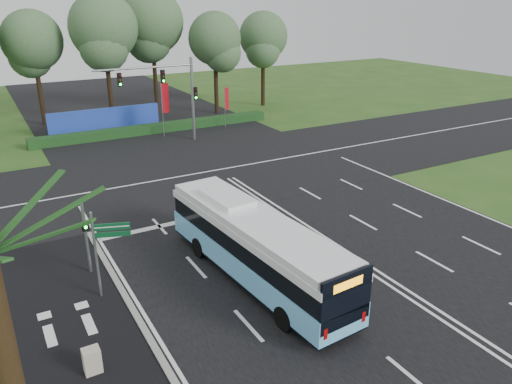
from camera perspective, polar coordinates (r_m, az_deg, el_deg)
ground at (r=26.12m, az=6.61°, el=-5.05°), size 120.00×120.00×0.00m
road_main at (r=26.11m, az=6.61°, el=-5.01°), size 20.00×120.00×0.04m
road_cross at (r=35.71m, az=-4.68°, el=2.45°), size 120.00×14.00×0.05m
bike_path at (r=19.57m, az=-19.94°, el=-16.20°), size 5.00×18.00×0.06m
kerb_strip at (r=19.89m, az=-12.97°, el=-14.57°), size 0.25×18.00×0.12m
city_bus at (r=21.43m, az=-0.07°, el=-6.24°), size 3.16×11.37×3.22m
pedestrian_signal at (r=23.00m, az=-18.85°, el=-4.71°), size 0.31×0.42×3.46m
street_sign at (r=20.79m, az=-17.05°, el=-5.71°), size 1.42×0.57×3.82m
utility_cabinet at (r=18.02m, az=-18.22°, el=-17.89°), size 0.56×0.47×0.93m
banner_flag_mid at (r=44.72m, az=-10.41°, el=10.13°), size 0.71×0.12×4.78m
banner_flag_right at (r=47.51m, az=-3.41°, el=10.38°), size 0.53×0.26×3.85m
traffic_light_gantry at (r=42.32m, az=-9.61°, el=11.70°), size 8.41×0.28×7.00m
hedge at (r=46.82m, az=-11.25°, el=7.16°), size 22.00×1.20×0.80m
blue_hoarding at (r=47.99m, az=-16.85°, el=7.86°), size 10.00×0.30×2.20m
eucalyptus_row at (r=50.96m, az=-18.06°, el=16.85°), size 40.81×9.38×12.53m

